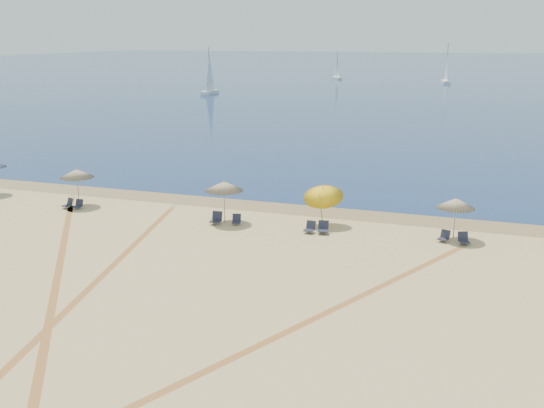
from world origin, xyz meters
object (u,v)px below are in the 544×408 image
Objects in this scene: chair_7 at (444,237)px; umbrella_2 at (224,186)px; umbrella_3 at (323,193)px; sailboat_0 at (210,80)px; umbrella_1 at (77,173)px; chair_4 at (236,220)px; umbrella_4 at (456,203)px; chair_2 at (78,205)px; chair_3 at (216,219)px; sailboat_2 at (337,71)px; chair_6 at (323,228)px; chair_8 at (463,239)px; chair_1 at (68,204)px; sailboat_1 at (446,71)px; chair_5 at (310,228)px.

umbrella_2 is at bearing -158.04° from chair_7.
umbrella_3 is 87.25m from sailboat_0.
chair_4 is at bearing -3.58° from umbrella_1.
chair_2 is (-23.22, -1.27, -1.75)m from umbrella_4.
sailboat_0 is at bearing 105.25° from chair_2.
sailboat_2 reaches higher than chair_3.
umbrella_1 is 23.70m from umbrella_4.
umbrella_2 is 3.27× the size of chair_6.
chair_8 is (7.56, 0.54, -0.03)m from chair_6.
chair_7 is at bearing -13.00° from chair_4.
umbrella_1 is 10.53m from umbrella_2.
umbrella_2 reaches higher than chair_6.
chair_2 is 129.14m from sailboat_2.
umbrella_2 is 13.21m from umbrella_4.
chair_7 is 0.08× the size of sailboat_0.
chair_4 is 12.86m from chair_8.
chair_8 is (24.48, 0.57, 0.00)m from chair_1.
chair_3 is (9.75, -0.26, 0.05)m from chair_2.
chair_3 is 0.08× the size of sailboat_1.
chair_4 is at bearing 168.97° from chair_6.
chair_8 is 121.74m from sailboat_1.
chair_2 reaches higher than chair_4.
sailboat_2 is at bearing 72.33° from sailboat_0.
umbrella_2 is 0.29× the size of sailboat_0.
chair_2 is at bearing 28.52° from chair_1.
chair_8 is 92.21m from sailboat_0.
chair_6 is at bearing 165.11° from chair_8.
chair_5 is (5.42, -0.48, -1.90)m from umbrella_2.
chair_5 is (16.18, -0.08, 0.01)m from chair_1.
chair_2 is (0.48, -0.74, -1.87)m from umbrella_1.
sailboat_0 is (-24.85, 78.43, 2.37)m from chair_1.
chair_6 reaches higher than chair_7.
umbrella_1 is at bearing 119.92° from chair_2.
chair_8 is 133.01m from sailboat_2.
umbrella_3 is at bearing 95.61° from chair_6.
chair_2 is at bearing 169.63° from chair_6.
umbrella_2 is 5.76m from chair_5.
chair_1 is at bearing -176.97° from chair_2.
chair_8 is at bearing -1.62° from chair_2.
sailboat_0 is (-48.78, 77.09, 0.64)m from umbrella_4.
chair_6 is at bearing -169.38° from umbrella_4.
umbrella_1 is 3.54× the size of chair_4.
chair_1 is at bearing -107.67° from sailboat_1.
chair_7 is 0.97× the size of chair_8.
chair_3 is (-13.47, -1.53, -1.70)m from umbrella_4.
umbrella_4 is 12.49m from chair_4.
chair_1 is 1.04× the size of chair_7.
chair_4 is at bearing -102.25° from sailboat_1.
umbrella_1 is at bearing -178.73° from umbrella_4.
chair_2 is at bearing 162.21° from chair_8.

